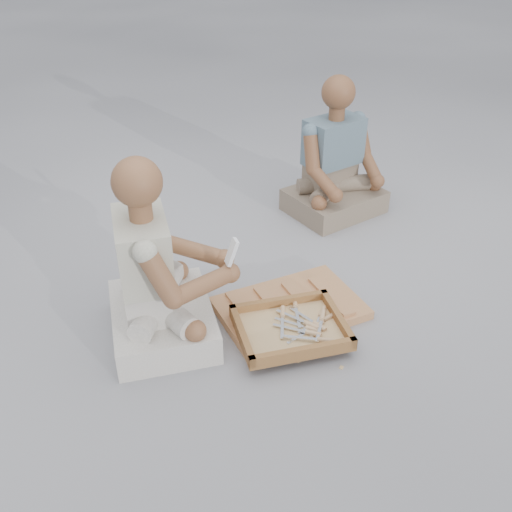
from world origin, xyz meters
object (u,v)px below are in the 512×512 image
object	(u,v)px
carved_panel	(290,308)
tool_tray	(291,329)
companion	(335,169)
craftsman	(157,280)

from	to	relation	value
carved_panel	tool_tray	world-z (taller)	tool_tray
companion	carved_panel	bearing A→B (deg)	38.15
carved_panel	tool_tray	distance (m)	0.21
carved_panel	tool_tray	bearing A→B (deg)	-108.33
tool_tray	craftsman	size ratio (longest dim) A/B	0.56
carved_panel	tool_tray	xyz separation A→B (m)	(-0.06, -0.19, 0.04)
companion	tool_tray	bearing A→B (deg)	40.48
carved_panel	companion	bearing A→B (deg)	56.91
craftsman	companion	xyz separation A→B (m)	(1.20, 0.89, -0.01)
carved_panel	tool_tray	size ratio (longest dim) A/B	1.38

